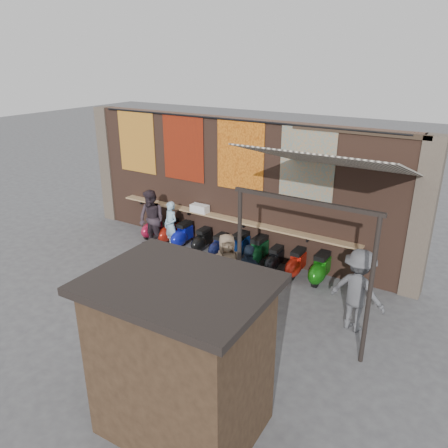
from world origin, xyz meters
name	(u,v)px	position (x,y,z in m)	size (l,w,h in m)	color
ground	(182,284)	(0.00, 0.00, 0.00)	(70.00, 70.00, 0.00)	#474749
brick_wall	(235,186)	(0.00, 2.70, 2.00)	(10.00, 0.40, 4.00)	brown
pier_left	(110,164)	(-5.20, 2.70, 2.00)	(0.50, 0.50, 4.00)	#4C4238
pier_right	(422,219)	(5.20, 2.70, 2.00)	(0.50, 0.50, 4.00)	#4C4238
eating_counter	(228,219)	(0.00, 2.33, 1.10)	(8.00, 0.32, 0.05)	#9E7A51
shelf_box	(200,208)	(-1.01, 2.30, 1.24)	(0.56, 0.29, 0.23)	white
tapestry_redgold	(137,142)	(-3.60, 2.48, 3.00)	(1.50, 0.02, 2.00)	maroon
tapestry_sun	(183,148)	(-1.70, 2.48, 3.00)	(1.50, 0.02, 2.00)	red
tapestry_orange	(240,156)	(0.30, 2.48, 3.00)	(1.50, 0.02, 2.00)	orange
tapestry_multi	(307,165)	(2.30, 2.48, 3.00)	(1.50, 0.02, 2.00)	teal
hang_rail	(231,119)	(0.00, 2.47, 3.98)	(0.06, 0.06, 9.50)	black
scooter_stool_0	(153,227)	(-2.70, 2.00, 0.36)	(0.34, 0.75, 0.71)	maroon
scooter_stool_1	(170,231)	(-2.00, 2.02, 0.37)	(0.35, 0.77, 0.73)	maroon
scooter_stool_2	(183,235)	(-1.43, 1.98, 0.38)	(0.36, 0.81, 0.77)	#0D1598
scooter_stool_3	(202,240)	(-0.72, 2.00, 0.35)	(0.33, 0.74, 0.70)	black
scooter_stool_4	(219,246)	(-0.07, 1.95, 0.34)	(0.32, 0.71, 0.68)	navy
scooter_stool_5	(239,247)	(0.57, 2.03, 0.42)	(0.39, 0.87, 0.83)	navy
scooter_stool_6	(258,252)	(1.17, 2.05, 0.42)	(0.40, 0.88, 0.84)	#0E4A22
scooter_stool_7	(275,259)	(1.74, 1.99, 0.34)	(0.33, 0.72, 0.69)	black
scooter_stool_8	(296,263)	(2.38, 2.02, 0.38)	(0.36, 0.80, 0.76)	#B41B0D
scooter_stool_9	(320,269)	(3.06, 2.00, 0.41)	(0.39, 0.86, 0.82)	#115D0D
diner_left	(171,225)	(-1.67, 1.69, 0.75)	(0.55, 0.36, 1.50)	#94BED8
diner_right	(152,220)	(-2.18, 1.40, 0.92)	(0.90, 0.70, 1.84)	#31262E
shopper_navy	(249,278)	(2.08, -0.11, 0.82)	(0.96, 0.40, 1.64)	black
shopper_grey	(358,290)	(4.44, 0.44, 0.94)	(1.22, 0.70, 1.89)	#515155
shopper_tan	(227,266)	(1.32, 0.13, 0.83)	(0.81, 0.53, 1.65)	#7D664F
market_stall	(182,361)	(2.91, -3.73, 1.27)	(2.35, 1.76, 2.54)	black
stall_roof	(178,284)	(2.91, -3.73, 2.60)	(2.63, 2.02, 0.12)	black
stall_sign	(212,301)	(2.88, -2.82, 1.84)	(1.20, 0.04, 0.50)	gold
stall_shelf	(213,347)	(2.88, -2.82, 0.93)	(1.95, 0.10, 0.06)	#473321
awning_canvas	(333,161)	(3.50, 0.90, 3.55)	(3.20, 3.40, 0.03)	beige
awning_ledger	(357,132)	(3.50, 2.49, 3.95)	(3.30, 0.08, 0.12)	#33261C
awning_header	(304,201)	(3.50, -0.60, 3.08)	(3.00, 0.08, 0.08)	black
awning_post_left	(239,257)	(2.10, -0.60, 1.55)	(0.09, 0.09, 3.10)	black
awning_post_right	(370,292)	(4.90, -0.60, 1.55)	(0.09, 0.09, 3.10)	black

